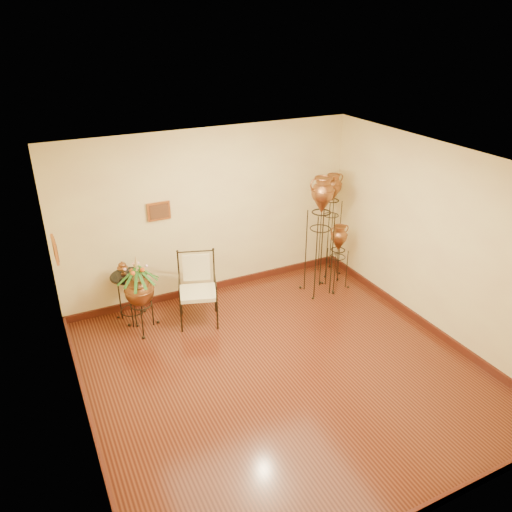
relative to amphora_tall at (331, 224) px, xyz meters
name	(u,v)px	position (x,y,z in m)	size (l,w,h in m)	color
ground	(282,370)	(-2.15, -2.15, -0.97)	(5.00, 5.00, 0.00)	#5F2916
room_shell	(284,255)	(-2.16, -2.14, 0.76)	(5.02, 5.02, 2.81)	#F7EE9F
amphora_tall	(331,224)	(0.00, 0.00, 0.00)	(0.44, 0.44, 1.90)	black
amphora_mid	(320,236)	(-0.57, -0.53, 0.08)	(0.51, 0.51, 2.08)	black
amphora_short	(338,256)	(-0.17, -0.51, -0.39)	(0.46, 0.46, 1.17)	black
planter_urn	(139,288)	(-3.57, -0.36, -0.26)	(0.73, 0.73, 1.27)	black
armchair	(198,290)	(-2.73, -0.53, -0.41)	(0.77, 0.75, 1.11)	black
side_table	(131,296)	(-3.64, 0.00, -0.56)	(0.68, 0.68, 0.99)	black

